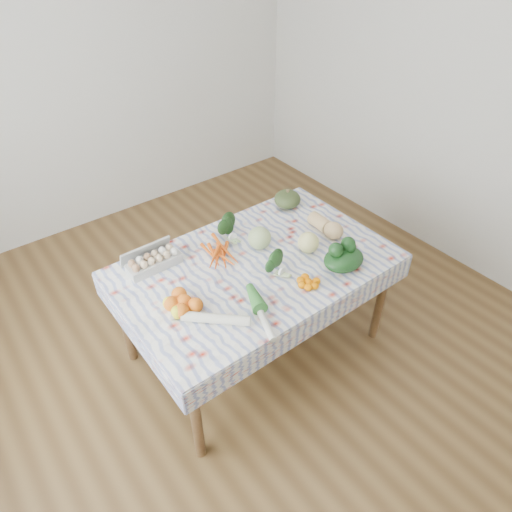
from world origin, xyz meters
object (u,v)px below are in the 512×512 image
at_px(butternut_squash, 326,225).
at_px(grapefruit, 308,242).
at_px(kabocha_squash, 287,199).
at_px(egg_carton, 154,262).
at_px(cabbage, 260,238).
at_px(dining_table, 256,274).

height_order(butternut_squash, grapefruit, grapefruit).
distance_m(kabocha_squash, grapefruit, 0.53).
bearing_deg(kabocha_squash, grapefruit, -116.51).
xyz_separation_m(kabocha_squash, grapefruit, (-0.24, -0.48, 0.01)).
relative_size(egg_carton, cabbage, 2.24).
bearing_deg(egg_carton, grapefruit, -28.49).
relative_size(dining_table, cabbage, 10.90).
distance_m(dining_table, butternut_squash, 0.59).
bearing_deg(grapefruit, cabbage, 135.02).
height_order(egg_carton, butternut_squash, butternut_squash).
bearing_deg(butternut_squash, grapefruit, -159.32).
xyz_separation_m(kabocha_squash, butternut_squash, (-0.01, -0.40, -0.00)).
xyz_separation_m(egg_carton, cabbage, (0.63, -0.23, 0.03)).
height_order(dining_table, grapefruit, grapefruit).
relative_size(kabocha_squash, grapefruit, 1.41).
xyz_separation_m(dining_table, egg_carton, (-0.51, 0.34, 0.13)).
xyz_separation_m(cabbage, grapefruit, (0.22, -0.22, -0.01)).
bearing_deg(grapefruit, egg_carton, 152.32).
bearing_deg(dining_table, grapefruit, -16.76).
relative_size(kabocha_squash, cabbage, 1.29).
distance_m(egg_carton, butternut_squash, 1.14).
xyz_separation_m(kabocha_squash, cabbage, (-0.46, -0.26, 0.01)).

